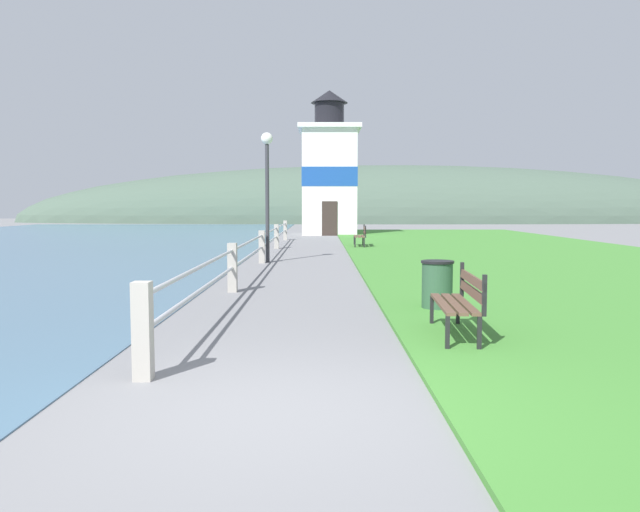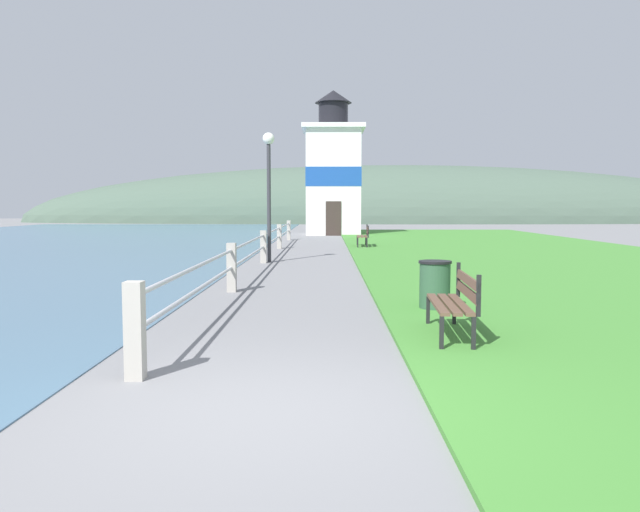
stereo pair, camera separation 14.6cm
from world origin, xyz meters
name	(u,v)px [view 1 (the left image)]	position (x,y,z in m)	size (l,w,h in m)	color
ground_plane	(271,413)	(0.00, 0.00, 0.00)	(160.00, 160.00, 0.00)	slate
grass_verge	(532,257)	(7.44, 15.59, 0.03)	(12.00, 46.77, 0.06)	#428433
seawall_railing	(263,244)	(-1.34, 13.75, 0.59)	(0.18, 25.68, 0.99)	#A8A399
park_bench_near	(462,299)	(2.25, 2.89, 0.54)	(0.57, 1.67, 0.94)	brown
park_bench_midway	(362,235)	(2.15, 20.87, 0.54)	(0.54, 1.79, 0.94)	brown
lighthouse	(330,173)	(0.98, 32.72, 3.70)	(3.69, 3.69, 8.61)	white
trash_bin	(438,286)	(2.35, 5.07, 0.42)	(0.54, 0.54, 0.84)	#2D5138
lamp_post	(268,173)	(-1.19, 14.05, 2.74)	(0.36, 0.36, 3.96)	#333338
distant_hillside	(392,222)	(8.00, 61.18, 0.00)	(80.00, 16.00, 12.00)	#475B4C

